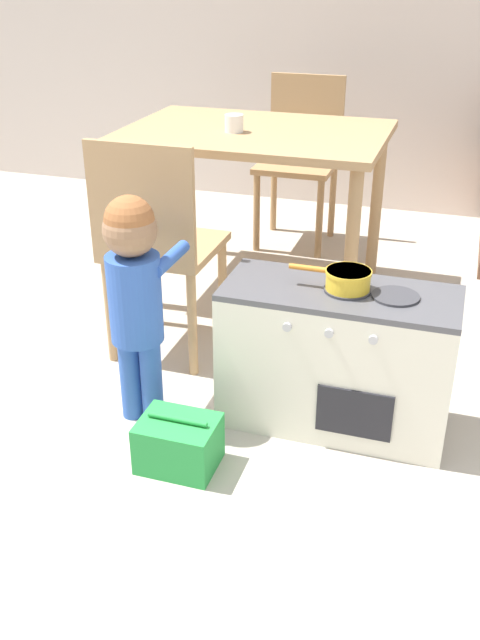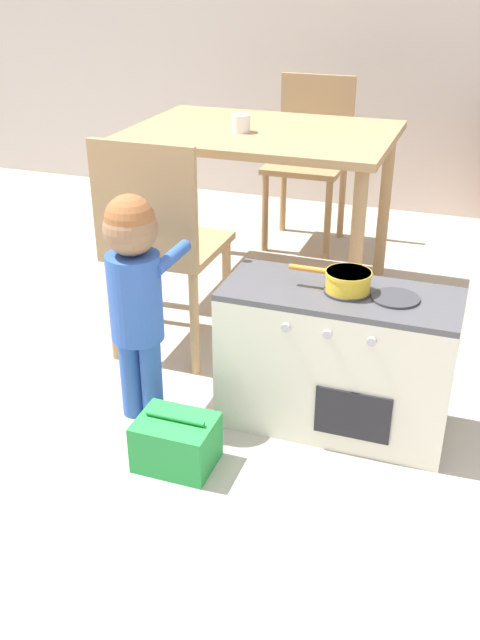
{
  "view_description": "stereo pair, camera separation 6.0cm",
  "coord_description": "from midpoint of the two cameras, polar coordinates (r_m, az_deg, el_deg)",
  "views": [
    {
      "loc": [
        0.33,
        -1.2,
        1.46
      ],
      "look_at": [
        -0.32,
        0.8,
        0.38
      ],
      "focal_mm": 40.0,
      "sensor_mm": 36.0,
      "label": 1
    },
    {
      "loc": [
        0.39,
        -1.18,
        1.46
      ],
      "look_at": [
        -0.32,
        0.8,
        0.38
      ],
      "focal_mm": 40.0,
      "sensor_mm": 36.0,
      "label": 2
    }
  ],
  "objects": [
    {
      "name": "toy_pot",
      "position": [
        2.27,
        9.33,
        3.22
      ],
      "size": [
        0.27,
        0.15,
        0.06
      ],
      "color": "yellow",
      "rests_on": "play_kitchen"
    },
    {
      "name": "dining_chair_far",
      "position": [
        3.99,
        6.04,
        12.96
      ],
      "size": [
        0.41,
        0.41,
        0.89
      ],
      "rotation": [
        0.0,
        0.0,
        3.14
      ],
      "color": "tan",
      "rests_on": "ground_plane"
    },
    {
      "name": "child_figure",
      "position": [
        2.32,
        -7.68,
        3.16
      ],
      "size": [
        0.2,
        0.32,
        0.81
      ],
      "color": "#335BB7",
      "rests_on": "ground_plane"
    },
    {
      "name": "dining_table",
      "position": [
        3.3,
        2.31,
        13.29
      ],
      "size": [
        1.16,
        0.83,
        0.76
      ],
      "color": "tan",
      "rests_on": "ground_plane"
    },
    {
      "name": "dining_chair_near",
      "position": [
        2.73,
        -5.71,
        6.21
      ],
      "size": [
        0.41,
        0.41,
        0.89
      ],
      "color": "tan",
      "rests_on": "ground_plane"
    },
    {
      "name": "cup_on_table",
      "position": [
        3.22,
        0.63,
        15.46
      ],
      "size": [
        0.08,
        0.08,
        0.08
      ],
      "color": "white",
      "rests_on": "dining_table"
    },
    {
      "name": "play_kitchen",
      "position": [
        2.41,
        8.45,
        -3.16
      ],
      "size": [
        0.76,
        0.34,
        0.51
      ],
      "color": "silver",
      "rests_on": "ground_plane"
    },
    {
      "name": "ground_plane",
      "position": [
        1.91,
        2.0,
        -22.38
      ],
      "size": [
        16.0,
        16.0,
        0.0
      ],
      "primitive_type": "plane",
      "color": "#B2A899"
    },
    {
      "name": "toy_basket",
      "position": [
        2.29,
        -4.37,
        -9.73
      ],
      "size": [
        0.24,
        0.19,
        0.18
      ],
      "color": "green",
      "rests_on": "ground_plane"
    }
  ]
}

